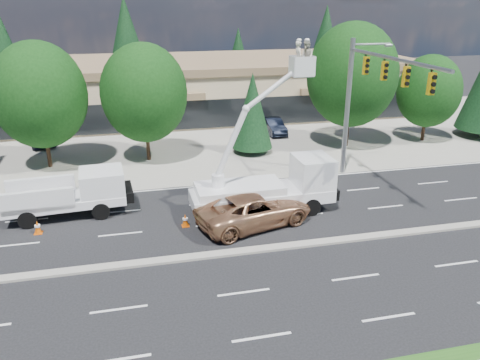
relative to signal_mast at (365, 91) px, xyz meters
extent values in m
plane|color=black|center=(-10.03, -7.04, -6.06)|extent=(140.00, 140.00, 0.00)
cube|color=gray|center=(-10.03, 12.96, -6.05)|extent=(140.00, 22.00, 0.01)
cube|color=gray|center=(-10.03, -7.04, -6.00)|extent=(120.00, 0.55, 0.12)
cube|color=tan|center=(-10.03, 22.96, -3.56)|extent=(50.00, 15.00, 5.00)
cube|color=#7D6448|center=(-10.03, 22.96, -0.91)|extent=(50.40, 15.40, 0.70)
cube|color=black|center=(-10.03, 15.41, -4.56)|extent=(48.00, 0.12, 2.60)
cylinder|color=#332114|center=(-20.03, 7.96, -4.63)|extent=(0.28, 0.28, 2.86)
ellipsoid|color=black|center=(-20.03, 7.96, -0.89)|extent=(6.36, 6.36, 7.31)
cylinder|color=#332114|center=(-13.03, 7.96, -4.67)|extent=(0.28, 0.28, 2.78)
ellipsoid|color=black|center=(-13.03, 7.96, -1.04)|extent=(6.17, 6.17, 7.09)
cylinder|color=#332114|center=(-5.03, 7.96, -5.66)|extent=(0.26, 0.26, 0.80)
cone|color=black|center=(-5.03, 7.96, -2.72)|extent=(3.16, 3.16, 5.77)
cylinder|color=#332114|center=(2.97, 7.96, -4.47)|extent=(0.28, 0.28, 3.18)
ellipsoid|color=black|center=(2.97, 7.96, -0.32)|extent=(7.06, 7.06, 8.12)
cylinder|color=#332114|center=(9.97, 7.96, -4.89)|extent=(0.28, 0.28, 2.33)
ellipsoid|color=black|center=(9.97, 7.96, -1.85)|extent=(5.17, 5.17, 5.95)
cylinder|color=#332114|center=(-28.03, 34.96, -5.66)|extent=(0.26, 0.26, 0.80)
cone|color=black|center=(-28.03, 34.96, -0.69)|extent=(5.07, 5.07, 9.27)
cylinder|color=#332114|center=(-14.03, 34.96, -5.66)|extent=(0.26, 0.26, 0.80)
cone|color=black|center=(-14.03, 34.96, 0.26)|extent=(5.97, 5.97, 10.90)
cylinder|color=#332114|center=(-0.03, 34.96, -5.66)|extent=(0.26, 0.26, 0.80)
cone|color=black|center=(-0.03, 34.96, -1.82)|extent=(4.00, 4.00, 7.32)
cylinder|color=#332114|center=(11.97, 34.96, -5.66)|extent=(0.26, 0.26, 0.80)
cone|color=black|center=(11.97, 34.96, -0.35)|extent=(5.40, 5.40, 9.86)
cylinder|color=gray|center=(-0.03, 2.16, -1.56)|extent=(0.32, 0.32, 9.00)
cylinder|color=gray|center=(-0.03, -2.84, 2.24)|extent=(0.20, 10.00, 0.20)
cylinder|color=gray|center=(1.27, 2.16, 2.54)|extent=(2.60, 0.12, 0.12)
cube|color=gold|center=(-0.03, 0.16, 1.49)|extent=(0.32, 0.22, 1.05)
cube|color=gold|center=(-0.03, -2.04, 1.49)|extent=(0.32, 0.22, 1.05)
cube|color=gold|center=(-0.03, -4.24, 1.49)|extent=(0.32, 0.22, 1.05)
cube|color=gold|center=(-0.03, -6.44, 1.49)|extent=(0.32, 0.22, 1.05)
cube|color=white|center=(-17.91, -0.84, -5.15)|extent=(6.54, 2.80, 0.48)
cube|color=white|center=(-15.89, -0.70, -4.41)|extent=(2.50, 2.45, 1.60)
cube|color=black|center=(-15.20, -0.65, -4.19)|extent=(0.23, 2.02, 1.06)
cube|color=white|center=(-19.26, 0.07, -4.62)|extent=(3.63, 0.58, 1.17)
cube|color=white|center=(-19.11, -1.95, -4.62)|extent=(3.63, 0.58, 1.17)
cube|color=white|center=(-7.23, -2.84, -5.06)|extent=(8.00, 2.54, 0.70)
cube|color=white|center=(-4.25, -2.79, -4.02)|extent=(2.03, 2.37, 1.99)
cube|color=black|center=(-3.50, -2.77, -3.87)|extent=(0.12, 1.99, 1.19)
cube|color=white|center=(-8.52, -2.87, -4.52)|extent=(4.82, 2.38, 0.50)
cylinder|color=white|center=(-9.72, -2.89, -3.97)|extent=(0.70, 0.70, 0.80)
cube|color=white|center=(-5.19, -2.80, 2.01)|extent=(1.11, 0.92, 1.07)
imported|color=beige|center=(-5.41, -2.81, 2.41)|extent=(0.42, 0.63, 1.72)
imported|color=beige|center=(-4.98, -2.80, 2.41)|extent=(0.67, 0.85, 1.72)
ellipsoid|color=white|center=(-5.41, -2.81, 3.29)|extent=(0.26, 0.26, 0.18)
ellipsoid|color=white|center=(-4.98, -2.80, 3.29)|extent=(0.26, 0.26, 0.18)
cube|color=#DA5306|center=(-19.15, -2.78, -6.04)|extent=(0.40, 0.40, 0.03)
cone|color=#DA5306|center=(-19.15, -2.78, -5.71)|extent=(0.36, 0.36, 0.70)
cylinder|color=white|center=(-19.15, -2.78, -5.64)|extent=(0.29, 0.29, 0.10)
cube|color=#DA5306|center=(-11.65, -3.66, -6.04)|extent=(0.40, 0.40, 0.03)
cone|color=#DA5306|center=(-11.65, -3.66, -5.71)|extent=(0.36, 0.36, 0.70)
cylinder|color=white|center=(-11.65, -3.66, -5.64)|extent=(0.29, 0.29, 0.10)
cube|color=#DA5306|center=(-9.79, -3.38, -6.04)|extent=(0.40, 0.40, 0.03)
cone|color=#DA5306|center=(-9.79, -3.38, -5.71)|extent=(0.36, 0.36, 0.70)
cylinder|color=white|center=(-9.79, -3.38, -5.64)|extent=(0.29, 0.29, 0.10)
imported|color=#A87551|center=(-8.02, -4.24, -5.18)|extent=(6.85, 4.53, 1.75)
imported|color=black|center=(-21.58, 13.96, -5.29)|extent=(3.04, 4.83, 1.53)
imported|color=black|center=(-1.77, 12.97, -5.38)|extent=(1.48, 4.12, 1.35)
camera|label=1|loc=(-13.82, -26.06, 5.23)|focal=35.00mm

